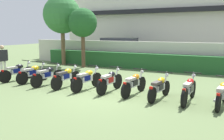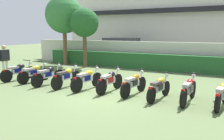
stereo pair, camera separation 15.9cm
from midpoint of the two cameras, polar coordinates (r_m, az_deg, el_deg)
ground at (r=8.91m, az=-2.15°, el=-6.30°), size 60.00×60.00×0.00m
building at (r=23.14m, az=17.11°, el=12.71°), size 20.97×6.50×7.78m
compound_wall at (r=15.54m, az=11.37°, el=3.57°), size 19.92×0.30×1.75m
hedge_row at (r=14.91m, az=10.58°, el=1.96°), size 15.94×0.70×1.02m
parked_car at (r=19.03m, az=2.96°, el=4.99°), size 4.60×2.30×1.89m
tree_near_inspector at (r=17.31m, az=-11.39°, el=13.04°), size 2.65×2.65×4.90m
tree_far_side at (r=15.76m, az=-6.50°, el=11.30°), size 1.90×1.90×3.93m
motorcycle_in_row_0 at (r=12.46m, az=-21.58°, el=-0.28°), size 0.61×1.95×0.97m
motorcycle_in_row_1 at (r=11.73m, az=-18.20°, el=-0.69°), size 0.60×1.81×0.96m
motorcycle_in_row_2 at (r=10.97m, az=-14.94°, el=-1.19°), size 0.60×1.93×0.97m
motorcycle_in_row_3 at (r=10.33m, az=-10.65°, el=-1.67°), size 0.60×1.85×0.97m
motorcycle_in_row_4 at (r=9.77m, az=-5.66°, el=-2.18°), size 0.60×1.91×0.97m
motorcycle_in_row_5 at (r=9.36m, az=-0.03°, el=-2.64°), size 0.60×1.86×0.98m
motorcycle_in_row_6 at (r=8.97m, az=5.88°, el=-3.29°), size 0.60×1.86×0.96m
motorcycle_in_row_7 at (r=8.52m, az=11.97°, el=-4.21°), size 0.60×1.80×0.94m
motorcycle_in_row_8 at (r=8.40m, az=18.76°, el=-4.57°), size 0.60×1.96×0.98m
motorcycle_in_row_9 at (r=8.30m, az=25.79°, el=-5.30°), size 0.60×1.81×0.95m
inspector_person at (r=13.80m, az=-24.56°, el=2.74°), size 0.23×0.68×1.70m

